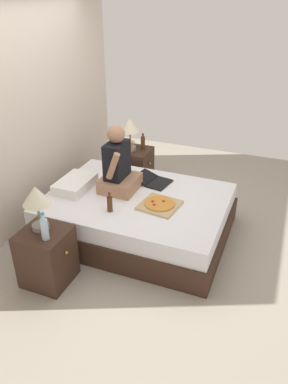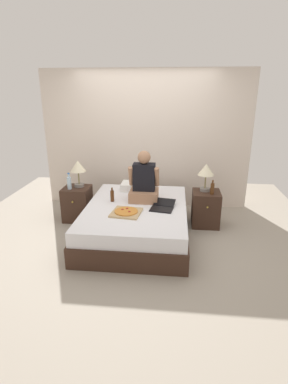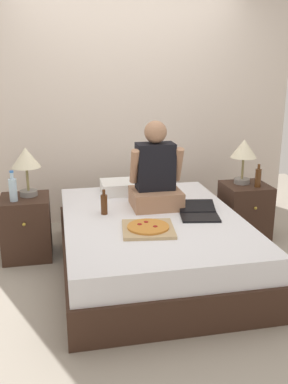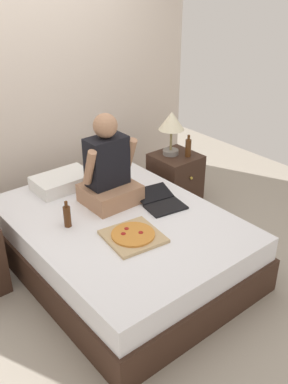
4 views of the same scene
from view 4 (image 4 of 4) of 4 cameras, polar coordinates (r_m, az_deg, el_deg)
name	(u,v)px [view 4 (image 4 of 4)]	position (r m, az deg, el deg)	size (l,w,h in m)	color
ground_plane	(121,265)	(3.76, -3.05, -9.73)	(5.81, 5.81, 0.00)	#9E9384
wall_back	(31,90)	(4.31, -14.87, 13.04)	(3.81, 0.12, 2.50)	beige
bed	(121,242)	(3.62, -3.15, -6.70)	(1.54, 2.06, 0.49)	#382319
nightstand_right	(175,180)	(4.53, 4.16, 1.57)	(0.44, 0.47, 0.58)	#382319
lamp_on_right_nightstand	(171,124)	(4.30, 3.69, 9.04)	(0.26, 0.26, 0.45)	gray
beer_bottle	(188,148)	(4.35, 5.91, 5.91)	(0.06, 0.06, 0.23)	#512D14
pillow	(63,181)	(3.97, -10.80, 1.40)	(0.52, 0.34, 0.12)	white
person_seated	(108,171)	(3.59, -4.78, 2.81)	(0.47, 0.40, 0.78)	#A37556
laptop	(162,202)	(3.64, 2.35, -1.39)	(0.38, 0.46, 0.07)	black
pizza_box	(133,236)	(3.21, -1.47, -5.86)	(0.45, 0.45, 0.04)	tan
beer_bottle_on_bed	(67,216)	(3.36, -10.21, -3.16)	(0.06, 0.06, 0.22)	#4C2811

